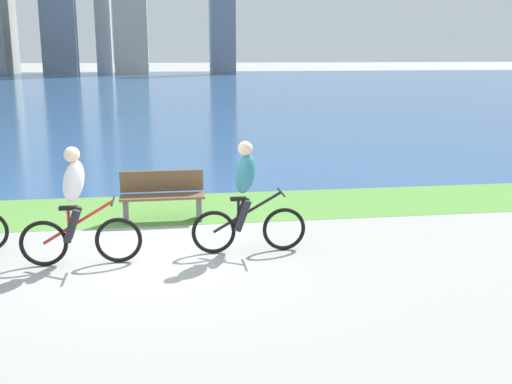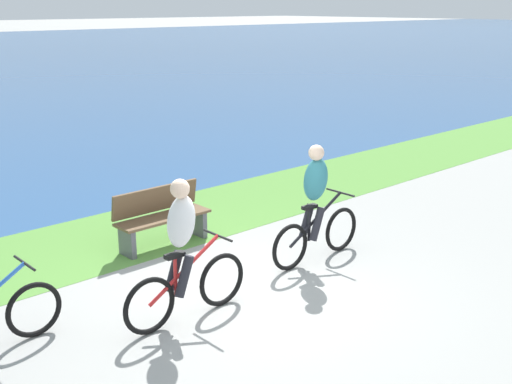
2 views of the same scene
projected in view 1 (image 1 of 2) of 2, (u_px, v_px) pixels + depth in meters
ground_plane at (151, 259)px, 9.06m from camera, size 300.00×300.00×0.00m
grass_strip_bayside at (153, 209)px, 11.89m from camera, size 120.00×2.40×0.01m
bay_water_surface at (159, 87)px, 51.38m from camera, size 300.00×79.60×0.00m
cyclist_lead at (247, 198)px, 9.22m from camera, size 1.75×0.52×1.71m
cyclist_trailing at (77, 208)px, 8.67m from camera, size 1.71×0.52×1.71m
bench_near_path at (162, 196)px, 11.06m from camera, size 1.50×0.47×0.90m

